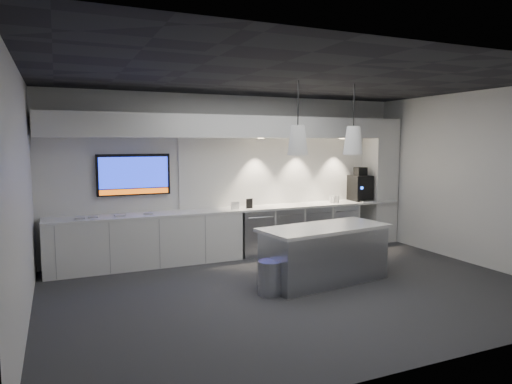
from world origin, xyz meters
name	(u,v)px	position (x,y,z in m)	size (l,w,h in m)	color
floor	(297,289)	(0.00, 0.00, 0.00)	(7.00, 7.00, 0.00)	#2F2F32
ceiling	(299,78)	(0.00, 0.00, 3.00)	(7.00, 7.00, 0.00)	black
wall_back	(235,175)	(0.00, 2.50, 1.50)	(7.00, 7.00, 0.00)	silver
wall_front	(430,211)	(0.00, -2.50, 1.50)	(7.00, 7.00, 0.00)	silver
wall_left	(21,199)	(-3.50, 0.00, 1.50)	(7.00, 7.00, 0.00)	silver
wall_right	(477,179)	(3.50, 0.00, 1.50)	(7.00, 7.00, 0.00)	silver
back_counter	(241,209)	(0.00, 2.17, 0.88)	(6.80, 0.65, 0.04)	white
left_base_cabinets	(147,241)	(-1.75, 2.17, 0.43)	(3.30, 0.63, 0.86)	white
fridge_unit_a	(254,232)	(0.25, 2.17, 0.42)	(0.60, 0.61, 0.85)	#9C9FA5
fridge_unit_b	(283,229)	(0.88, 2.17, 0.42)	(0.60, 0.61, 0.85)	#9C9FA5
fridge_unit_c	(311,227)	(1.51, 2.17, 0.42)	(0.60, 0.61, 0.85)	#9C9FA5
fridge_unit_d	(338,225)	(2.14, 2.17, 0.42)	(0.60, 0.61, 0.85)	#9C9FA5
backsplash	(291,171)	(1.20, 2.48, 1.55)	(4.60, 0.03, 1.30)	white
soffit	(240,127)	(0.00, 2.20, 2.40)	(6.90, 0.60, 0.40)	white
column	(380,181)	(3.20, 2.20, 1.30)	(0.55, 0.55, 2.60)	white
wall_tv	(134,175)	(-1.90, 2.45, 1.56)	(1.25, 0.07, 0.72)	black
island	(324,254)	(0.56, 0.17, 0.43)	(2.12, 1.14, 0.86)	#9C9FA5
bin	(270,278)	(-0.45, -0.05, 0.24)	(0.34, 0.34, 0.48)	#9C9FA5
coffee_machine	(360,187)	(2.70, 2.20, 1.19)	(0.42, 0.58, 0.70)	black
sign_black	(249,203)	(0.13, 2.09, 0.99)	(0.14, 0.02, 0.18)	black
sign_white	(235,206)	(-0.17, 2.06, 0.97)	(0.18, 0.02, 0.14)	white
cup_cluster	(334,199)	(2.02, 2.13, 0.97)	(0.16, 0.16, 0.14)	silver
tray_a	(80,218)	(-2.81, 2.11, 0.91)	(0.16, 0.16, 0.03)	#B2B2B2
tray_b	(94,217)	(-2.61, 2.13, 0.91)	(0.16, 0.16, 0.03)	#B2B2B2
tray_c	(120,215)	(-2.20, 2.12, 0.91)	(0.16, 0.16, 0.03)	#B2B2B2
tray_d	(148,213)	(-1.73, 2.15, 0.91)	(0.16, 0.16, 0.03)	#B2B2B2
pendant_left	(298,140)	(0.08, 0.17, 2.15)	(0.30, 0.30, 1.13)	white
pendant_right	(353,140)	(1.04, 0.17, 2.15)	(0.30, 0.30, 1.13)	white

